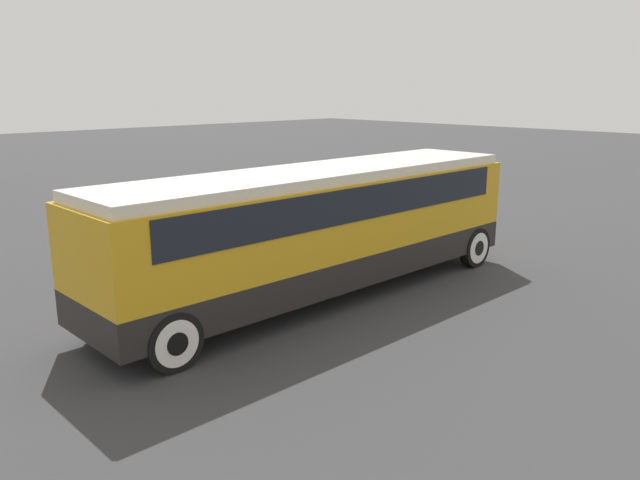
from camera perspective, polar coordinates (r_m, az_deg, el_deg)
name	(u,v)px	position (r m, az deg, el deg)	size (l,w,h in m)	color
ground_plane	(320,296)	(14.66, 0.00, -5.11)	(120.00, 120.00, 0.00)	#38383A
tour_bus	(323,220)	(14.24, 0.28, 1.88)	(11.19, 2.57, 2.99)	black
parked_car_near	(208,202)	(22.96, -10.19, 3.40)	(4.10, 1.81, 1.35)	silver
parked_car_mid	(244,223)	(19.38, -6.95, 1.59)	(4.59, 1.84, 1.34)	#7A6B5B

